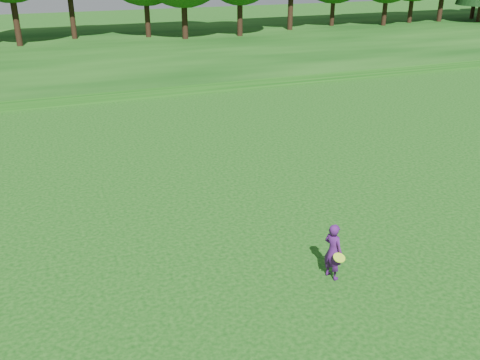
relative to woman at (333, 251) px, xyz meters
name	(u,v)px	position (x,y,z in m)	size (l,w,h in m)	color
ground	(318,261)	(0.05, 0.79, -0.77)	(140.00, 140.00, 0.00)	#0C3F0C
berm	(116,51)	(0.05, 34.79, -0.47)	(130.00, 30.00, 0.60)	#0C3F0C
walking_path	(155,93)	(0.05, 20.79, -0.75)	(130.00, 1.60, 0.04)	gray
woman	(333,251)	(0.00, 0.00, 0.00)	(0.53, 0.79, 1.54)	#4B1666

